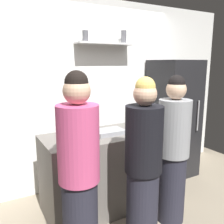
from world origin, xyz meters
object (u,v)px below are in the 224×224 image
Objects in this scene: baking_pan at (109,132)px; water_bottle_plastic at (134,125)px; person_pink_top at (79,176)px; person_grey_hoodie at (173,152)px; refrigerator at (173,118)px; person_blonde at (143,167)px; wine_bottle_dark_glass at (141,117)px; utensil_holder at (164,123)px; wine_bottle_pale_glass at (160,117)px.

water_bottle_plastic is at bearing -27.61° from baking_pan.
water_bottle_plastic is 0.15× the size of person_pink_top.
baking_pan is at bearing 152.39° from water_bottle_plastic.
person_pink_top reaches higher than person_grey_hoodie.
refrigerator is 1.09× the size of person_blonde.
refrigerator reaches higher than person_blonde.
refrigerator is at bearing -106.28° from person_grey_hoodie.
person_grey_hoodie is at bearing -132.46° from refrigerator.
person_pink_top reaches higher than water_bottle_plastic.
wine_bottle_dark_glass is 1.03m from person_blonde.
person_blonde is (-0.77, -0.62, -0.19)m from utensil_holder.
person_grey_hoodie is at bearing -16.84° from person_pink_top.
refrigerator is 1.19m from water_bottle_plastic.
utensil_holder is at bearing -112.67° from wine_bottle_pale_glass.
water_bottle_plastic is at bearing -154.76° from refrigerator.
person_blonde reaches higher than utensil_holder.
person_pink_top is 1.04× the size of person_grey_hoodie.
person_blonde is (-0.56, -0.82, -0.25)m from wine_bottle_dark_glass.
wine_bottle_pale_glass is 0.18× the size of person_grey_hoodie.
baking_pan is 0.75m from person_blonde.
baking_pan is at bearing 171.18° from utensil_holder.
person_blonde is at bearing -141.28° from refrigerator.
baking_pan is 0.30m from water_bottle_plastic.
wine_bottle_pale_glass is 0.18× the size of person_pink_top.
utensil_holder is 0.13× the size of person_pink_top.
person_pink_top is (-1.97, -1.04, -0.05)m from refrigerator.
person_blonde is 1.00× the size of person_grey_hoodie.
refrigerator is 1.38m from baking_pan.
refrigerator is 0.78m from utensil_holder.
person_grey_hoodie is at bearing -93.99° from wine_bottle_dark_glass.
water_bottle_plastic is 1.07m from person_pink_top.
utensil_holder is 0.72× the size of wine_bottle_pale_glass.
wine_bottle_pale_glass is (0.80, 0.05, 0.08)m from baking_pan.
refrigerator is 0.87m from wine_bottle_dark_glass.
person_blonde reaches higher than water_bottle_plastic.
utensil_holder is 0.13× the size of person_blonde.
water_bottle_plastic is at bearing -177.34° from utensil_holder.
wine_bottle_dark_glass is 0.21× the size of person_blonde.
person_pink_top is at bearing 31.57° from person_grey_hoodie.
baking_pan is (-1.33, -0.37, 0.06)m from refrigerator.
water_bottle_plastic is at bearing 98.74° from person_blonde.
person_pink_top reaches higher than person_blonde.
refrigerator reaches higher than wine_bottle_dark_glass.
utensil_holder is 1.49m from person_pink_top.
person_blonde is at bearing -141.39° from utensil_holder.
baking_pan is 0.74m from utensil_holder.
utensil_holder is at bearing -45.05° from wine_bottle_dark_glass.
baking_pan is 0.81m from wine_bottle_pale_glass.
person_grey_hoodie reaches higher than wine_bottle_dark_glass.
person_pink_top is at bearing -133.87° from baking_pan.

